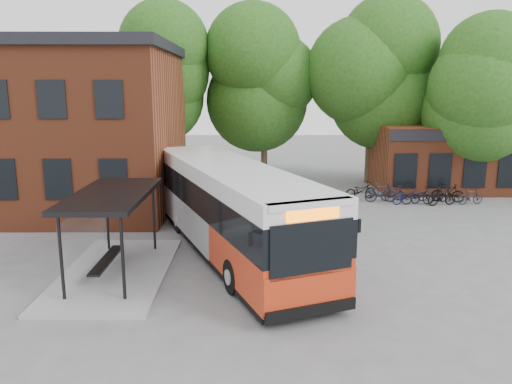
{
  "coord_description": "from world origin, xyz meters",
  "views": [
    {
      "loc": [
        0.22,
        -17.26,
        6.29
      ],
      "look_at": [
        0.35,
        3.15,
        2.0
      ],
      "focal_mm": 35.0,
      "sensor_mm": 36.0,
      "label": 1
    }
  ],
  "objects_px": {
    "city_bus": "(230,209)",
    "bicycle_5": "(442,196)",
    "bicycle_0": "(360,191)",
    "bicycle_extra_0": "(470,197)",
    "bicycle_1": "(381,193)",
    "bicycle_4": "(417,196)",
    "bicycle_3": "(393,193)",
    "bicycle_2": "(407,196)",
    "bicycle_7": "(448,193)",
    "bicycle_6": "(433,194)",
    "bus_shelter": "(114,233)"
  },
  "relations": [
    {
      "from": "bicycle_5",
      "to": "bicycle_extra_0",
      "type": "relative_size",
      "value": 1.14
    },
    {
      "from": "bicycle_1",
      "to": "bicycle_extra_0",
      "type": "height_order",
      "value": "bicycle_1"
    },
    {
      "from": "city_bus",
      "to": "bicycle_5",
      "type": "distance_m",
      "value": 13.56
    },
    {
      "from": "bicycle_2",
      "to": "bicycle_6",
      "type": "bearing_deg",
      "value": -83.78
    },
    {
      "from": "bicycle_2",
      "to": "bicycle_5",
      "type": "distance_m",
      "value": 1.86
    },
    {
      "from": "city_bus",
      "to": "bicycle_1",
      "type": "height_order",
      "value": "city_bus"
    },
    {
      "from": "bicycle_0",
      "to": "bicycle_5",
      "type": "distance_m",
      "value": 4.4
    },
    {
      "from": "bicycle_4",
      "to": "bicycle_6",
      "type": "height_order",
      "value": "bicycle_4"
    },
    {
      "from": "bicycle_0",
      "to": "bicycle_7",
      "type": "relative_size",
      "value": 1.08
    },
    {
      "from": "bicycle_1",
      "to": "bicycle_6",
      "type": "xyz_separation_m",
      "value": [
        2.96,
        0.16,
        -0.11
      ]
    },
    {
      "from": "city_bus",
      "to": "bicycle_4",
      "type": "height_order",
      "value": "city_bus"
    },
    {
      "from": "bus_shelter",
      "to": "bicycle_6",
      "type": "distance_m",
      "value": 18.5
    },
    {
      "from": "bicycle_1",
      "to": "bicycle_6",
      "type": "distance_m",
      "value": 2.96
    },
    {
      "from": "city_bus",
      "to": "bicycle_2",
      "type": "relative_size",
      "value": 7.81
    },
    {
      "from": "bicycle_0",
      "to": "bicycle_6",
      "type": "bearing_deg",
      "value": -116.67
    },
    {
      "from": "city_bus",
      "to": "bicycle_6",
      "type": "bearing_deg",
      "value": 16.92
    },
    {
      "from": "bus_shelter",
      "to": "bicycle_1",
      "type": "height_order",
      "value": "bus_shelter"
    },
    {
      "from": "bicycle_0",
      "to": "bicycle_extra_0",
      "type": "xyz_separation_m",
      "value": [
        5.74,
        -1.38,
        -0.05
      ]
    },
    {
      "from": "city_bus",
      "to": "bicycle_5",
      "type": "bearing_deg",
      "value": 13.21
    },
    {
      "from": "bicycle_1",
      "to": "bicycle_4",
      "type": "relative_size",
      "value": 1.02
    },
    {
      "from": "bus_shelter",
      "to": "bicycle_3",
      "type": "relative_size",
      "value": 4.68
    },
    {
      "from": "city_bus",
      "to": "bicycle_3",
      "type": "xyz_separation_m",
      "value": [
        8.83,
        8.92,
        -1.26
      ]
    },
    {
      "from": "bus_shelter",
      "to": "bicycle_2",
      "type": "distance_m",
      "value": 16.75
    },
    {
      "from": "bicycle_4",
      "to": "bicycle_5",
      "type": "relative_size",
      "value": 1.06
    },
    {
      "from": "bicycle_4",
      "to": "bicycle_5",
      "type": "distance_m",
      "value": 1.27
    },
    {
      "from": "bicycle_2",
      "to": "bicycle_3",
      "type": "height_order",
      "value": "bicycle_2"
    },
    {
      "from": "bus_shelter",
      "to": "bicycle_extra_0",
      "type": "relative_size",
      "value": 4.72
    },
    {
      "from": "bicycle_6",
      "to": "bicycle_7",
      "type": "xyz_separation_m",
      "value": [
        0.79,
        -0.14,
        0.09
      ]
    },
    {
      "from": "bicycle_2",
      "to": "bicycle_extra_0",
      "type": "distance_m",
      "value": 3.48
    },
    {
      "from": "bicycle_7",
      "to": "bicycle_2",
      "type": "bearing_deg",
      "value": 118.14
    },
    {
      "from": "bus_shelter",
      "to": "bicycle_4",
      "type": "distance_m",
      "value": 17.18
    },
    {
      "from": "city_bus",
      "to": "bicycle_7",
      "type": "xyz_separation_m",
      "value": [
        11.76,
        8.54,
        -1.18
      ]
    },
    {
      "from": "city_bus",
      "to": "bicycle_4",
      "type": "relative_size",
      "value": 7.49
    },
    {
      "from": "bicycle_4",
      "to": "bicycle_extra_0",
      "type": "height_order",
      "value": "bicycle_4"
    },
    {
      "from": "bicycle_1",
      "to": "bicycle_0",
      "type": "bearing_deg",
      "value": 49.98
    },
    {
      "from": "bicycle_0",
      "to": "bicycle_1",
      "type": "distance_m",
      "value": 1.26
    },
    {
      "from": "bus_shelter",
      "to": "bicycle_3",
      "type": "bearing_deg",
      "value": 41.64
    },
    {
      "from": "bicycle_0",
      "to": "bicycle_extra_0",
      "type": "bearing_deg",
      "value": -121.38
    },
    {
      "from": "bicycle_2",
      "to": "bicycle_3",
      "type": "relative_size",
      "value": 1.15
    },
    {
      "from": "bicycle_2",
      "to": "bus_shelter",
      "type": "bearing_deg",
      "value": 112.19
    },
    {
      "from": "city_bus",
      "to": "bicycle_6",
      "type": "height_order",
      "value": "city_bus"
    },
    {
      "from": "bicycle_0",
      "to": "bicycle_1",
      "type": "relative_size",
      "value": 1.04
    },
    {
      "from": "bicycle_1",
      "to": "bicycle_extra_0",
      "type": "distance_m",
      "value": 4.79
    },
    {
      "from": "bus_shelter",
      "to": "city_bus",
      "type": "bearing_deg",
      "value": 31.46
    },
    {
      "from": "bicycle_6",
      "to": "bicycle_extra_0",
      "type": "xyz_separation_m",
      "value": [
        1.8,
        -0.77,
        0.01
      ]
    },
    {
      "from": "bus_shelter",
      "to": "city_bus",
      "type": "relative_size",
      "value": 0.52
    },
    {
      "from": "bicycle_2",
      "to": "bicycle_7",
      "type": "height_order",
      "value": "bicycle_7"
    },
    {
      "from": "bicycle_1",
      "to": "bicycle_7",
      "type": "xyz_separation_m",
      "value": [
        3.75,
        0.03,
        -0.02
      ]
    },
    {
      "from": "bicycle_2",
      "to": "city_bus",
      "type": "bearing_deg",
      "value": 114.68
    },
    {
      "from": "bus_shelter",
      "to": "bicycle_4",
      "type": "xyz_separation_m",
      "value": [
        13.72,
        10.3,
        -0.98
      ]
    }
  ]
}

